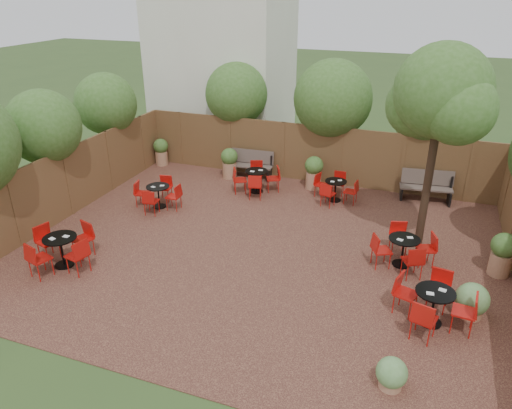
% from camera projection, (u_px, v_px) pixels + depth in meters
% --- Properties ---
extents(ground, '(80.00, 80.00, 0.00)m').
position_uv_depth(ground, '(262.00, 249.00, 12.50)').
color(ground, '#354F23').
rests_on(ground, ground).
extents(courtyard_paving, '(12.00, 10.00, 0.02)m').
position_uv_depth(courtyard_paving, '(262.00, 249.00, 12.49)').
color(courtyard_paving, '#361816').
rests_on(courtyard_paving, ground).
extents(fence_back, '(12.00, 0.08, 2.00)m').
position_uv_depth(fence_back, '(311.00, 154.00, 16.33)').
color(fence_back, '#4D361C').
rests_on(fence_back, ground).
extents(fence_left, '(0.08, 10.00, 2.00)m').
position_uv_depth(fence_left, '(67.00, 183.00, 13.95)').
color(fence_left, '#4D361C').
rests_on(fence_left, ground).
extents(neighbour_building, '(5.00, 4.00, 8.00)m').
position_uv_depth(neighbour_building, '(223.00, 46.00, 19.03)').
color(neighbour_building, silver).
rests_on(neighbour_building, ground).
extents(overhang_foliage, '(15.79, 10.88, 2.73)m').
position_uv_depth(overhang_foliage, '(239.00, 116.00, 14.10)').
color(overhang_foliage, '#365E1E').
rests_on(overhang_foliage, ground).
extents(courtyard_tree, '(2.49, 2.39, 5.13)m').
position_uv_depth(courtyard_tree, '(441.00, 99.00, 11.05)').
color(courtyard_tree, black).
rests_on(courtyard_tree, courtyard_paving).
extents(park_bench_left, '(1.57, 0.58, 0.96)m').
position_uv_depth(park_bench_left, '(251.00, 164.00, 16.86)').
color(park_bench_left, brown).
rests_on(park_bench_left, courtyard_paving).
extents(park_bench_right, '(1.63, 0.72, 0.98)m').
position_uv_depth(park_bench_right, '(426.00, 185.00, 15.02)').
color(park_bench_right, brown).
rests_on(park_bench_right, courtyard_paving).
extents(bistro_tables, '(10.09, 7.59, 0.90)m').
position_uv_depth(bistro_tables, '(265.00, 225.00, 12.75)').
color(bistro_tables, black).
rests_on(bistro_tables, courtyard_paving).
extents(planters, '(11.87, 4.42, 1.11)m').
position_uv_depth(planters, '(288.00, 179.00, 15.33)').
color(planters, '#A17050').
rests_on(planters, courtyard_paving).
extents(low_shrubs, '(2.32, 4.18, 0.74)m').
position_uv_depth(low_shrubs, '(465.00, 354.00, 8.47)').
color(low_shrubs, '#A17050').
rests_on(low_shrubs, courtyard_paving).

